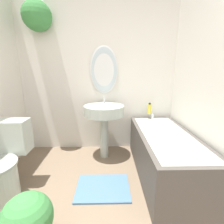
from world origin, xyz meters
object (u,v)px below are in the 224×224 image
object	(u,v)px
bathtub	(164,153)
shampoo_bottle	(149,109)
pedestal_sink	(104,115)
potted_plant	(28,223)

from	to	relation	value
bathtub	shampoo_bottle	bearing A→B (deg)	93.90
pedestal_sink	bathtub	xyz separation A→B (m)	(0.74, -0.44, -0.36)
pedestal_sink	bathtub	size ratio (longest dim) A/B	0.61
potted_plant	shampoo_bottle	bearing A→B (deg)	51.93
bathtub	shampoo_bottle	distance (m)	0.76
pedestal_sink	shampoo_bottle	size ratio (longest dim) A/B	5.24
pedestal_sink	potted_plant	world-z (taller)	pedestal_sink
potted_plant	bathtub	bearing A→B (deg)	35.05
pedestal_sink	potted_plant	size ratio (longest dim) A/B	1.99
shampoo_bottle	potted_plant	bearing A→B (deg)	-128.07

